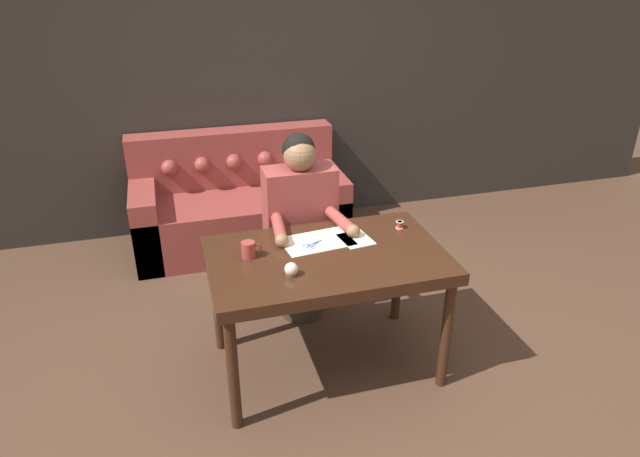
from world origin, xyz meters
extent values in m
plane|color=#4C3323|center=(0.00, 0.00, 0.00)|extent=(16.00, 16.00, 0.00)
cube|color=#2D2823|center=(0.00, 2.27, 1.30)|extent=(8.00, 0.06, 2.60)
cube|color=#381E11|center=(-0.10, 0.11, 0.73)|extent=(1.30, 0.81, 0.07)
cylinder|color=#381E11|center=(-0.69, -0.24, 0.35)|extent=(0.06, 0.06, 0.69)
cylinder|color=#381E11|center=(0.49, -0.24, 0.35)|extent=(0.06, 0.06, 0.69)
cylinder|color=#381E11|center=(-0.69, 0.45, 0.35)|extent=(0.06, 0.06, 0.69)
cylinder|color=#381E11|center=(0.49, 0.45, 0.35)|extent=(0.06, 0.06, 0.69)
cube|color=brown|center=(-0.35, 1.82, 0.22)|extent=(1.70, 0.81, 0.44)
cube|color=brown|center=(-0.35, 2.11, 0.68)|extent=(1.70, 0.22, 0.47)
cube|color=brown|center=(-1.10, 1.82, 0.30)|extent=(0.20, 0.81, 0.60)
cube|color=brown|center=(0.40, 1.82, 0.30)|extent=(0.20, 0.81, 0.60)
sphere|color=brown|center=(-0.87, 1.99, 0.68)|extent=(0.13, 0.13, 0.13)
sphere|color=brown|center=(-0.61, 1.99, 0.68)|extent=(0.13, 0.13, 0.13)
sphere|color=brown|center=(-0.35, 1.99, 0.68)|extent=(0.13, 0.13, 0.13)
sphere|color=brown|center=(-0.09, 1.99, 0.68)|extent=(0.13, 0.13, 0.13)
sphere|color=brown|center=(0.17, 1.99, 0.68)|extent=(0.13, 0.13, 0.13)
cube|color=white|center=(0.07, 1.72, 0.44)|extent=(0.26, 0.21, 0.00)
cylinder|color=#33281E|center=(-0.11, 0.68, 0.24)|extent=(0.28, 0.28, 0.48)
cube|color=#993D38|center=(-0.11, 0.68, 0.77)|extent=(0.45, 0.22, 0.58)
sphere|color=#896042|center=(-0.11, 0.66, 1.15)|extent=(0.20, 0.20, 0.20)
sphere|color=black|center=(-0.11, 0.69, 1.17)|extent=(0.20, 0.20, 0.20)
cylinder|color=#993D38|center=(-0.30, 0.42, 0.80)|extent=(0.10, 0.31, 0.07)
sphere|color=#896042|center=(-0.32, 0.27, 0.80)|extent=(0.08, 0.08, 0.08)
cylinder|color=#993D38|center=(0.08, 0.42, 0.80)|extent=(0.12, 0.31, 0.07)
sphere|color=#896042|center=(0.10, 0.27, 0.80)|extent=(0.08, 0.08, 0.08)
cube|color=beige|center=(-0.11, 0.27, 0.76)|extent=(0.43, 0.30, 0.00)
cube|color=beige|center=(0.11, 0.23, 0.76)|extent=(0.19, 0.22, 0.00)
cube|color=silver|center=(-0.06, 0.30, 0.76)|extent=(0.10, 0.09, 0.00)
cube|color=#2D569E|center=(-0.14, 0.23, 0.76)|extent=(0.07, 0.06, 0.00)
torus|color=#2D569E|center=(-0.17, 0.20, 0.76)|extent=(0.04, 0.04, 0.01)
cube|color=silver|center=(-0.05, 0.28, 0.76)|extent=(0.12, 0.06, 0.00)
cube|color=#2D569E|center=(-0.15, 0.24, 0.76)|extent=(0.08, 0.04, 0.00)
torus|color=#2D569E|center=(-0.19, 0.23, 0.76)|extent=(0.04, 0.04, 0.01)
cylinder|color=silver|center=(-0.11, 0.26, 0.76)|extent=(0.01, 0.01, 0.01)
cylinder|color=#9E3833|center=(-0.52, 0.19, 0.81)|extent=(0.08, 0.08, 0.09)
torus|color=#9E3833|center=(-0.47, 0.19, 0.81)|extent=(0.05, 0.01, 0.05)
cylinder|color=red|center=(0.41, 0.30, 0.78)|extent=(0.03, 0.03, 0.04)
cylinder|color=beige|center=(0.41, 0.30, 0.80)|extent=(0.04, 0.04, 0.00)
cylinder|color=beige|center=(0.41, 0.30, 0.76)|extent=(0.04, 0.04, 0.00)
cylinder|color=#4C3828|center=(-0.34, -0.06, 0.77)|extent=(0.06, 0.06, 0.01)
sphere|color=beige|center=(-0.34, -0.06, 0.80)|extent=(0.07, 0.07, 0.07)
camera|label=1|loc=(-0.88, -2.51, 2.27)|focal=32.00mm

